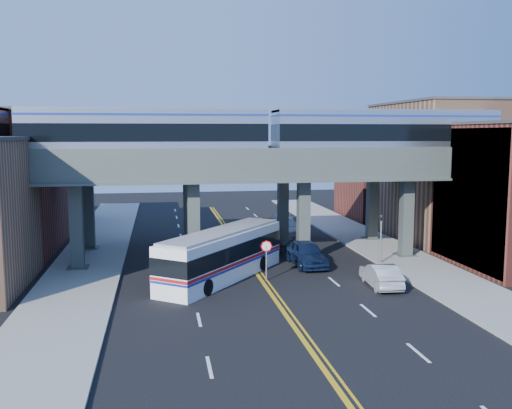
{
  "coord_description": "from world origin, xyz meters",
  "views": [
    {
      "loc": [
        -6.34,
        -32.02,
        9.39
      ],
      "look_at": [
        0.21,
        6.4,
        4.51
      ],
      "focal_mm": 40.0,
      "sensor_mm": 36.0,
      "label": 1
    }
  ],
  "objects_px": {
    "stop_sign": "(266,254)",
    "traffic_signal": "(381,233)",
    "car_lane_b": "(266,238)",
    "car_lane_c": "(257,227)",
    "transit_train": "(146,133)",
    "transit_bus": "(222,255)",
    "car_lane_d": "(286,227)",
    "car_parked_curb": "(381,275)",
    "car_lane_a": "(306,253)"
  },
  "relations": [
    {
      "from": "transit_bus",
      "to": "car_parked_curb",
      "type": "xyz_separation_m",
      "value": [
        9.39,
        -3.58,
        -0.83
      ]
    },
    {
      "from": "stop_sign",
      "to": "car_lane_a",
      "type": "distance_m",
      "value": 5.23
    },
    {
      "from": "stop_sign",
      "to": "car_lane_c",
      "type": "height_order",
      "value": "stop_sign"
    },
    {
      "from": "transit_bus",
      "to": "car_lane_b",
      "type": "bearing_deg",
      "value": 9.99
    },
    {
      "from": "transit_bus",
      "to": "car_lane_a",
      "type": "xyz_separation_m",
      "value": [
        6.32,
        2.68,
        -0.67
      ]
    },
    {
      "from": "transit_train",
      "to": "car_lane_a",
      "type": "height_order",
      "value": "transit_train"
    },
    {
      "from": "transit_train",
      "to": "car_lane_b",
      "type": "height_order",
      "value": "transit_train"
    },
    {
      "from": "stop_sign",
      "to": "traffic_signal",
      "type": "xyz_separation_m",
      "value": [
        8.9,
        3.0,
        0.54
      ]
    },
    {
      "from": "car_lane_b",
      "to": "car_lane_c",
      "type": "relative_size",
      "value": 0.98
    },
    {
      "from": "car_lane_b",
      "to": "car_parked_curb",
      "type": "height_order",
      "value": "car_lane_b"
    },
    {
      "from": "stop_sign",
      "to": "car_lane_b",
      "type": "xyz_separation_m",
      "value": [
        1.84,
        9.78,
        -0.85
      ]
    },
    {
      "from": "car_lane_b",
      "to": "car_lane_d",
      "type": "relative_size",
      "value": 0.91
    },
    {
      "from": "traffic_signal",
      "to": "car_lane_d",
      "type": "xyz_separation_m",
      "value": [
        -4.25,
        12.16,
        -1.43
      ]
    },
    {
      "from": "traffic_signal",
      "to": "car_lane_c",
      "type": "distance_m",
      "value": 14.94
    },
    {
      "from": "stop_sign",
      "to": "car_parked_curb",
      "type": "bearing_deg",
      "value": -21.17
    },
    {
      "from": "transit_bus",
      "to": "car_lane_c",
      "type": "bearing_deg",
      "value": 19.51
    },
    {
      "from": "transit_train",
      "to": "transit_bus",
      "type": "distance_m",
      "value": 10.04
    },
    {
      "from": "traffic_signal",
      "to": "car_lane_b",
      "type": "distance_m",
      "value": 9.89
    },
    {
      "from": "stop_sign",
      "to": "car_lane_c",
      "type": "bearing_deg",
      "value": 82.26
    },
    {
      "from": "stop_sign",
      "to": "transit_train",
      "type": "bearing_deg",
      "value": 146.27
    },
    {
      "from": "transit_train",
      "to": "car_lane_d",
      "type": "distance_m",
      "value": 17.99
    },
    {
      "from": "car_lane_c",
      "to": "transit_bus",
      "type": "bearing_deg",
      "value": -111.95
    },
    {
      "from": "stop_sign",
      "to": "traffic_signal",
      "type": "relative_size",
      "value": 0.64
    },
    {
      "from": "car_lane_c",
      "to": "car_parked_curb",
      "type": "distance_m",
      "value": 19.38
    },
    {
      "from": "transit_train",
      "to": "car_lane_c",
      "type": "xyz_separation_m",
      "value": [
        9.7,
        11.27,
        -8.65
      ]
    },
    {
      "from": "car_lane_b",
      "to": "car_parked_curb",
      "type": "bearing_deg",
      "value": -63.86
    },
    {
      "from": "transit_train",
      "to": "car_lane_a",
      "type": "xyz_separation_m",
      "value": [
        11.1,
        -1.32,
        -8.53
      ]
    },
    {
      "from": "car_lane_c",
      "to": "car_parked_curb",
      "type": "xyz_separation_m",
      "value": [
        4.47,
        -18.86,
        -0.05
      ]
    },
    {
      "from": "traffic_signal",
      "to": "car_parked_curb",
      "type": "xyz_separation_m",
      "value": [
        -2.22,
        -5.59,
        -1.57
      ]
    },
    {
      "from": "car_lane_a",
      "to": "car_lane_b",
      "type": "distance_m",
      "value": 6.35
    },
    {
      "from": "car_lane_b",
      "to": "car_lane_c",
      "type": "height_order",
      "value": "car_lane_b"
    },
    {
      "from": "stop_sign",
      "to": "traffic_signal",
      "type": "height_order",
      "value": "traffic_signal"
    },
    {
      "from": "transit_train",
      "to": "car_lane_c",
      "type": "height_order",
      "value": "transit_train"
    },
    {
      "from": "traffic_signal",
      "to": "car_lane_a",
      "type": "relative_size",
      "value": 0.78
    },
    {
      "from": "stop_sign",
      "to": "car_lane_d",
      "type": "height_order",
      "value": "stop_sign"
    },
    {
      "from": "traffic_signal",
      "to": "car_parked_curb",
      "type": "distance_m",
      "value": 6.21
    },
    {
      "from": "car_lane_c",
      "to": "car_lane_d",
      "type": "height_order",
      "value": "car_lane_d"
    },
    {
      "from": "transit_bus",
      "to": "car_lane_b",
      "type": "distance_m",
      "value": 9.91
    },
    {
      "from": "traffic_signal",
      "to": "car_lane_a",
      "type": "xyz_separation_m",
      "value": [
        -5.29,
        0.68,
        -1.41
      ]
    },
    {
      "from": "car_parked_curb",
      "to": "car_lane_b",
      "type": "bearing_deg",
      "value": -64.78
    },
    {
      "from": "transit_bus",
      "to": "car_lane_d",
      "type": "xyz_separation_m",
      "value": [
        7.36,
        14.17,
        -0.68
      ]
    },
    {
      "from": "car_lane_a",
      "to": "car_lane_b",
      "type": "xyz_separation_m",
      "value": [
        -1.77,
        6.1,
        0.01
      ]
    },
    {
      "from": "stop_sign",
      "to": "traffic_signal",
      "type": "distance_m",
      "value": 9.41
    },
    {
      "from": "traffic_signal",
      "to": "transit_train",
      "type": "bearing_deg",
      "value": 173.04
    },
    {
      "from": "transit_bus",
      "to": "car_lane_a",
      "type": "relative_size",
      "value": 2.09
    },
    {
      "from": "car_lane_a",
      "to": "stop_sign",
      "type": "bearing_deg",
      "value": -136.7
    },
    {
      "from": "transit_bus",
      "to": "car_lane_c",
      "type": "distance_m",
      "value": 16.07
    },
    {
      "from": "transit_bus",
      "to": "car_lane_b",
      "type": "height_order",
      "value": "transit_bus"
    },
    {
      "from": "transit_train",
      "to": "traffic_signal",
      "type": "height_order",
      "value": "transit_train"
    },
    {
      "from": "traffic_signal",
      "to": "transit_bus",
      "type": "bearing_deg",
      "value": -170.19
    }
  ]
}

